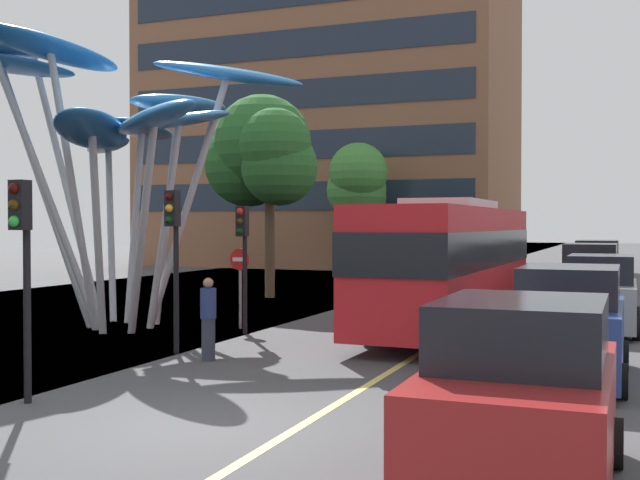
{
  "coord_description": "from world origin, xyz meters",
  "views": [
    {
      "loc": [
        5.64,
        -9.76,
        2.9
      ],
      "look_at": [
        -1.76,
        8.85,
        2.5
      ],
      "focal_mm": 44.09,
      "sensor_mm": 36.0,
      "label": 1
    }
  ],
  "objects_px": {
    "leaf_sculpture": "(109,111)",
    "car_side_street": "(590,277)",
    "traffic_light_kerb_near": "(22,242)",
    "traffic_light_kerb_far": "(174,236)",
    "car_parked_near": "(522,402)",
    "no_entry_sign": "(240,275)",
    "car_parked_mid": "(570,326)",
    "pedestrian": "(208,319)",
    "traffic_light_island_mid": "(243,241)",
    "red_bus": "(451,259)",
    "car_parked_far": "(601,296)",
    "car_far_side": "(597,268)"
  },
  "relations": [
    {
      "from": "no_entry_sign",
      "to": "car_parked_near",
      "type": "bearing_deg",
      "value": -50.03
    },
    {
      "from": "red_bus",
      "to": "car_side_street",
      "type": "bearing_deg",
      "value": 67.01
    },
    {
      "from": "red_bus",
      "to": "traffic_light_kerb_far",
      "type": "distance_m",
      "value": 7.9
    },
    {
      "from": "traffic_light_kerb_far",
      "to": "car_side_street",
      "type": "xyz_separation_m",
      "value": [
        8.15,
        13.83,
        -1.59
      ]
    },
    {
      "from": "car_parked_mid",
      "to": "car_side_street",
      "type": "xyz_separation_m",
      "value": [
        -0.27,
        13.6,
        0.05
      ]
    },
    {
      "from": "traffic_light_kerb_near",
      "to": "pedestrian",
      "type": "relative_size",
      "value": 2.04
    },
    {
      "from": "traffic_light_kerb_far",
      "to": "car_parked_near",
      "type": "relative_size",
      "value": 0.89
    },
    {
      "from": "traffic_light_kerb_far",
      "to": "red_bus",
      "type": "bearing_deg",
      "value": 51.5
    },
    {
      "from": "traffic_light_kerb_near",
      "to": "no_entry_sign",
      "type": "xyz_separation_m",
      "value": [
        -1.0,
        9.43,
        -1.12
      ]
    },
    {
      "from": "car_parked_mid",
      "to": "car_parked_far",
      "type": "distance_m",
      "value": 7.15
    },
    {
      "from": "leaf_sculpture",
      "to": "car_parked_near",
      "type": "relative_size",
      "value": 2.49
    },
    {
      "from": "red_bus",
      "to": "traffic_light_kerb_far",
      "type": "relative_size",
      "value": 3.07
    },
    {
      "from": "car_side_street",
      "to": "leaf_sculpture",
      "type": "bearing_deg",
      "value": -139.17
    },
    {
      "from": "car_parked_far",
      "to": "no_entry_sign",
      "type": "relative_size",
      "value": 1.85
    },
    {
      "from": "leaf_sculpture",
      "to": "traffic_light_island_mid",
      "type": "distance_m",
      "value": 5.46
    },
    {
      "from": "red_bus",
      "to": "car_parked_near",
      "type": "height_order",
      "value": "red_bus"
    },
    {
      "from": "red_bus",
      "to": "car_parked_far",
      "type": "relative_size",
      "value": 2.72
    },
    {
      "from": "pedestrian",
      "to": "no_entry_sign",
      "type": "xyz_separation_m",
      "value": [
        -1.73,
        4.78,
        0.61
      ]
    },
    {
      "from": "leaf_sculpture",
      "to": "traffic_light_kerb_near",
      "type": "bearing_deg",
      "value": -61.55
    },
    {
      "from": "leaf_sculpture",
      "to": "pedestrian",
      "type": "bearing_deg",
      "value": -34.99
    },
    {
      "from": "traffic_light_kerb_far",
      "to": "no_entry_sign",
      "type": "xyz_separation_m",
      "value": [
        -0.6,
        4.33,
        -1.15
      ]
    },
    {
      "from": "traffic_light_kerb_near",
      "to": "car_parked_far",
      "type": "xyz_separation_m",
      "value": [
        8.33,
        12.47,
        -1.64
      ]
    },
    {
      "from": "leaf_sculpture",
      "to": "traffic_light_island_mid",
      "type": "height_order",
      "value": "leaf_sculpture"
    },
    {
      "from": "car_parked_mid",
      "to": "pedestrian",
      "type": "bearing_deg",
      "value": -174.75
    },
    {
      "from": "car_parked_near",
      "to": "no_entry_sign",
      "type": "height_order",
      "value": "no_entry_sign"
    },
    {
      "from": "leaf_sculpture",
      "to": "no_entry_sign",
      "type": "bearing_deg",
      "value": 17.47
    },
    {
      "from": "no_entry_sign",
      "to": "red_bus",
      "type": "bearing_deg",
      "value": 18.37
    },
    {
      "from": "leaf_sculpture",
      "to": "traffic_light_kerb_near",
      "type": "height_order",
      "value": "leaf_sculpture"
    },
    {
      "from": "traffic_light_island_mid",
      "to": "no_entry_sign",
      "type": "xyz_separation_m",
      "value": [
        -0.58,
        0.94,
        -0.96
      ]
    },
    {
      "from": "leaf_sculpture",
      "to": "no_entry_sign",
      "type": "height_order",
      "value": "leaf_sculpture"
    },
    {
      "from": "traffic_light_kerb_far",
      "to": "car_side_street",
      "type": "bearing_deg",
      "value": 59.48
    },
    {
      "from": "leaf_sculpture",
      "to": "traffic_light_kerb_far",
      "type": "bearing_deg",
      "value": -38.1
    },
    {
      "from": "car_parked_near",
      "to": "car_parked_mid",
      "type": "distance_m",
      "value": 6.61
    },
    {
      "from": "traffic_light_island_mid",
      "to": "car_side_street",
      "type": "bearing_deg",
      "value": 51.94
    },
    {
      "from": "car_side_street",
      "to": "no_entry_sign",
      "type": "distance_m",
      "value": 12.92
    },
    {
      "from": "car_parked_far",
      "to": "car_far_side",
      "type": "bearing_deg",
      "value": 92.61
    },
    {
      "from": "red_bus",
      "to": "no_entry_sign",
      "type": "relative_size",
      "value": 5.03
    },
    {
      "from": "traffic_light_island_mid",
      "to": "no_entry_sign",
      "type": "distance_m",
      "value": 1.47
    },
    {
      "from": "leaf_sculpture",
      "to": "car_parked_near",
      "type": "distance_m",
      "value": 16.57
    },
    {
      "from": "leaf_sculpture",
      "to": "car_side_street",
      "type": "distance_m",
      "value": 16.97
    },
    {
      "from": "car_far_side",
      "to": "no_entry_sign",
      "type": "height_order",
      "value": "no_entry_sign"
    },
    {
      "from": "traffic_light_kerb_near",
      "to": "car_parked_mid",
      "type": "xyz_separation_m",
      "value": [
        8.02,
        5.33,
        -1.62
      ]
    },
    {
      "from": "car_parked_near",
      "to": "car_parked_far",
      "type": "bearing_deg",
      "value": 88.6
    },
    {
      "from": "traffic_light_kerb_near",
      "to": "car_parked_near",
      "type": "relative_size",
      "value": 0.88
    },
    {
      "from": "traffic_light_kerb_far",
      "to": "car_parked_mid",
      "type": "bearing_deg",
      "value": 1.53
    },
    {
      "from": "red_bus",
      "to": "car_far_side",
      "type": "xyz_separation_m",
      "value": [
        3.23,
        14.2,
        -0.91
      ]
    },
    {
      "from": "no_entry_sign",
      "to": "traffic_light_kerb_near",
      "type": "bearing_deg",
      "value": -83.98
    },
    {
      "from": "traffic_light_kerb_far",
      "to": "car_parked_mid",
      "type": "xyz_separation_m",
      "value": [
        8.42,
        0.23,
        -1.65
      ]
    },
    {
      "from": "leaf_sculpture",
      "to": "traffic_light_kerb_far",
      "type": "distance_m",
      "value": 6.24
    },
    {
      "from": "traffic_light_kerb_near",
      "to": "car_parked_mid",
      "type": "relative_size",
      "value": 0.82
    }
  ]
}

